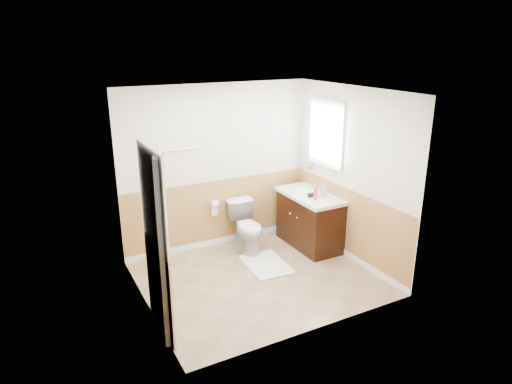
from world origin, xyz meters
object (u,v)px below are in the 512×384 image
soap_dispenser (323,189)px  vanity_cabinet (310,221)px  lotion_bottle (315,193)px  bath_mat (266,264)px  toilet (247,227)px

soap_dispenser → vanity_cabinet: bearing=129.8°
vanity_cabinet → lotion_bottle: 0.63m
bath_mat → vanity_cabinet: bearing=16.9°
toilet → soap_dispenser: soap_dispenser is taller
soap_dispenser → bath_mat: bearing=-172.5°
toilet → bath_mat: toilet is taller
bath_mat → vanity_cabinet: (0.93, 0.28, 0.39)m
bath_mat → lotion_bottle: bearing=1.5°
bath_mat → lotion_bottle: lotion_bottle is taller
bath_mat → soap_dispenser: (1.05, 0.14, 0.94)m
vanity_cabinet → toilet: bearing=161.3°
bath_mat → lotion_bottle: 1.26m
vanity_cabinet → soap_dispenser: (0.12, -0.14, 0.55)m
bath_mat → toilet: bearing=90.0°
toilet → vanity_cabinet: bearing=-14.5°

